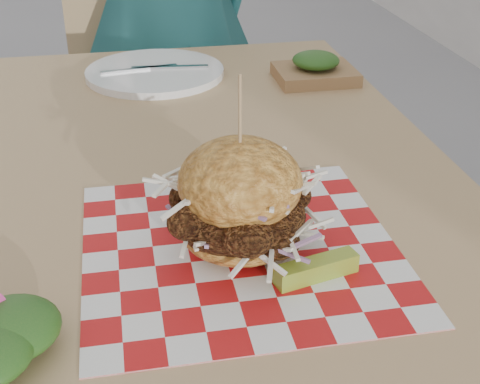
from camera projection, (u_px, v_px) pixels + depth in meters
The scene contains 7 objects.
patio_table at pixel (181, 220), 0.98m from camera, with size 0.80×1.20×0.75m.
patio_chair at pixel (154, 80), 1.88m from camera, with size 0.52×0.53×0.95m.
paper_liner at pixel (240, 248), 0.78m from camera, with size 0.36×0.36×0.00m, color red.
sandwich at pixel (240, 204), 0.75m from camera, with size 0.18×0.18×0.21m.
pickle_spear at pixel (316, 269), 0.72m from camera, with size 0.10×0.02×0.02m, color olive.
place_setting at pixel (155, 72), 1.31m from camera, with size 0.27×0.27×0.02m.
kraft_tray at pixel (315, 69), 1.28m from camera, with size 0.15×0.12×0.06m.
Camera 1 is at (0.03, -0.65, 1.18)m, focal length 50.00 mm.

